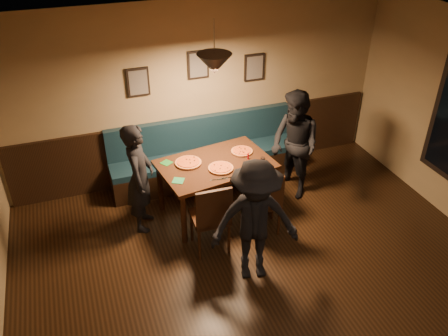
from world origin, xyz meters
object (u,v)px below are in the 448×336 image
at_px(diner_left, 140,178).
at_px(soda_glass, 263,162).
at_px(diner_right, 295,145).
at_px(chair_near_left, 210,215).
at_px(booth_bench, 206,153).
at_px(chair_near_right, 264,200).
at_px(dining_table, 216,188).
at_px(diner_front, 255,222).
at_px(tabasco_bottle, 248,156).

relative_size(diner_left, soda_glass, 10.93).
bearing_deg(diner_right, chair_near_left, -77.32).
distance_m(booth_bench, soda_glass, 1.30).
relative_size(booth_bench, chair_near_left, 2.89).
height_order(diner_left, diner_right, diner_right).
bearing_deg(chair_near_right, diner_left, 169.22).
bearing_deg(dining_table, booth_bench, 73.36).
bearing_deg(chair_near_left, chair_near_right, 10.46).
xyz_separation_m(dining_table, diner_left, (-1.05, 0.04, 0.37)).
xyz_separation_m(diner_left, diner_front, (1.08, -1.40, 0.02)).
bearing_deg(chair_near_right, booth_bench, 115.70).
xyz_separation_m(booth_bench, diner_right, (1.13, -0.78, 0.33)).
height_order(dining_table, chair_near_left, chair_near_left).
bearing_deg(chair_near_right, diner_front, -109.77).
bearing_deg(chair_near_right, tabasco_bottle, 103.62).
xyz_separation_m(dining_table, soda_glass, (0.58, -0.30, 0.48)).
bearing_deg(diner_front, booth_bench, 99.44).
bearing_deg(dining_table, tabasco_bottle, -14.62).
bearing_deg(dining_table, chair_near_right, -58.80).
height_order(booth_bench, chair_near_left, chair_near_left).
distance_m(dining_table, chair_near_left, 0.79).
bearing_deg(dining_table, diner_right, -5.45).
xyz_separation_m(chair_near_left, chair_near_right, (0.81, 0.13, -0.04)).
relative_size(diner_left, diner_front, 0.98).
height_order(soda_glass, tabasco_bottle, soda_glass).
relative_size(booth_bench, diner_left, 1.91).
bearing_deg(diner_left, booth_bench, -36.41).
relative_size(chair_near_right, diner_right, 0.58).
distance_m(chair_near_right, diner_left, 1.69).
distance_m(dining_table, chair_near_right, 0.77).
height_order(chair_near_left, tabasco_bottle, chair_near_left).
bearing_deg(soda_glass, chair_near_right, -107.52).
height_order(diner_right, diner_front, diner_right).
relative_size(diner_right, diner_front, 1.04).
relative_size(dining_table, diner_front, 0.95).
relative_size(dining_table, diner_right, 0.92).
bearing_deg(booth_bench, tabasco_bottle, -68.95).
xyz_separation_m(chair_near_right, tabasco_bottle, (-0.02, 0.54, 0.40)).
height_order(chair_near_right, diner_front, diner_front).
distance_m(booth_bench, dining_table, 0.86).
bearing_deg(diner_front, dining_table, 102.90).
relative_size(dining_table, tabasco_bottle, 14.17).
bearing_deg(booth_bench, soda_glass, -68.37).
distance_m(chair_near_right, diner_front, 0.96).
distance_m(dining_table, diner_left, 1.12).
height_order(diner_right, soda_glass, diner_right).
bearing_deg(tabasco_bottle, diner_front, -108.80).
height_order(dining_table, tabasco_bottle, tabasco_bottle).
xyz_separation_m(booth_bench, chair_near_left, (-0.45, -1.56, 0.02)).
distance_m(soda_glass, tabasco_bottle, 0.28).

